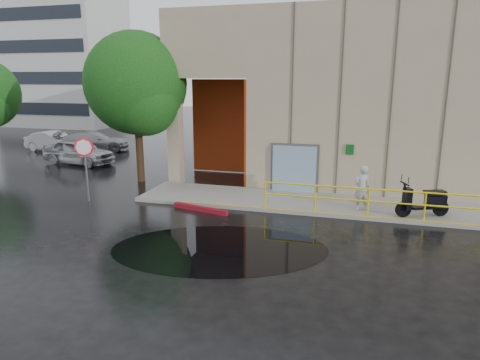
# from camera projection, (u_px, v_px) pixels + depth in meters

# --- Properties ---
(ground) EXTENTS (120.00, 120.00, 0.00)m
(ground) POSITION_uv_depth(u_px,v_px,m) (259.00, 242.00, 13.43)
(ground) COLOR black
(ground) RESTS_ON ground
(sidewalk) EXTENTS (20.00, 3.00, 0.15)m
(sidewalk) POSITION_uv_depth(u_px,v_px,m) (385.00, 209.00, 16.59)
(sidewalk) COLOR gray
(sidewalk) RESTS_ON ground
(building) EXTENTS (20.00, 10.17, 8.00)m
(building) POSITION_uv_depth(u_px,v_px,m) (408.00, 94.00, 21.41)
(building) COLOR tan
(building) RESTS_ON ground
(guardrail) EXTENTS (9.56, 0.06, 1.03)m
(guardrail) POSITION_uv_depth(u_px,v_px,m) (396.00, 204.00, 15.12)
(guardrail) COLOR yellow
(guardrail) RESTS_ON sidewalk
(distant_building) EXTENTS (12.00, 8.08, 15.00)m
(distant_building) POSITION_uv_depth(u_px,v_px,m) (62.00, 54.00, 45.21)
(distant_building) COLOR silver
(distant_building) RESTS_ON ground
(person) EXTENTS (0.75, 0.65, 1.73)m
(person) POSITION_uv_depth(u_px,v_px,m) (362.00, 188.00, 15.91)
(person) COLOR #B0AFB4
(person) RESTS_ON sidewalk
(scooter) EXTENTS (2.02, 1.28, 1.52)m
(scooter) POSITION_uv_depth(u_px,v_px,m) (424.00, 193.00, 15.21)
(scooter) COLOR black
(scooter) RESTS_ON sidewalk
(stop_sign) EXTENTS (0.75, 0.38, 2.68)m
(stop_sign) POSITION_uv_depth(u_px,v_px,m) (85.00, 155.00, 17.38)
(stop_sign) COLOR #5A5A5F
(stop_sign) RESTS_ON ground
(red_curb) EXTENTS (2.38, 0.74, 0.18)m
(red_curb) POSITION_uv_depth(u_px,v_px,m) (200.00, 209.00, 16.51)
(red_curb) COLOR maroon
(red_curb) RESTS_ON ground
(puddle) EXTENTS (7.32, 5.52, 0.01)m
(puddle) POSITION_uv_depth(u_px,v_px,m) (220.00, 249.00, 12.88)
(puddle) COLOR black
(puddle) RESTS_ON ground
(car_a) EXTENTS (4.65, 2.38, 1.52)m
(car_a) POSITION_uv_depth(u_px,v_px,m) (78.00, 151.00, 25.37)
(car_a) COLOR #B1B2B8
(car_a) RESTS_ON ground
(car_b) EXTENTS (4.35, 2.02, 1.38)m
(car_b) POSITION_uv_depth(u_px,v_px,m) (54.00, 142.00, 29.76)
(car_b) COLOR silver
(car_b) RESTS_ON ground
(car_c) EXTENTS (5.25, 3.79, 1.41)m
(car_c) POSITION_uv_depth(u_px,v_px,m) (93.00, 141.00, 29.78)
(car_c) COLOR #9DA0A3
(car_c) RESTS_ON ground
(tree_near) EXTENTS (4.85, 4.85, 7.19)m
(tree_near) POSITION_uv_depth(u_px,v_px,m) (138.00, 88.00, 20.14)
(tree_near) COLOR black
(tree_near) RESTS_ON ground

